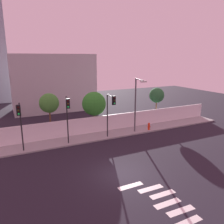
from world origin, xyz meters
name	(u,v)px	position (x,y,z in m)	size (l,w,h in m)	color
ground_plane	(123,175)	(0.00, 0.00, 0.00)	(80.00, 80.00, 0.00)	black
sidewalk	(86,138)	(0.00, 8.20, 0.07)	(36.00, 2.40, 0.15)	gray
perimeter_wall	(81,126)	(0.00, 9.49, 1.05)	(36.00, 0.18, 1.80)	white
crosswalk_marking	(162,200)	(0.70, -3.67, 0.00)	(3.15, 4.71, 0.01)	silver
traffic_light_left	(20,118)	(-6.26, 6.99, 3.40)	(0.38, 1.26, 4.45)	black
traffic_light_center	(68,111)	(-2.12, 6.87, 3.58)	(0.44, 1.51, 4.69)	black
traffic_light_right	(111,107)	(2.33, 6.85, 3.52)	(0.37, 1.54, 4.61)	black
street_lamp_curbside	(137,100)	(5.74, 7.41, 3.83)	(0.78, 2.30, 6.06)	#4C4C51
fire_hydrant	(149,126)	(7.60, 7.52, 0.60)	(0.44, 0.26, 0.84)	red
roadside_tree_midleft	(49,103)	(-3.10, 10.59, 3.72)	(2.07, 2.07, 4.78)	brown
roadside_tree_midright	(94,104)	(1.97, 10.59, 3.20)	(2.77, 2.77, 4.60)	brown
roadside_tree_rightmost	(157,95)	(10.88, 10.59, 3.53)	(1.98, 1.98, 4.54)	brown
low_building_distant	(54,83)	(0.07, 23.49, 4.47)	(12.69, 6.00, 8.94)	#ADADAD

